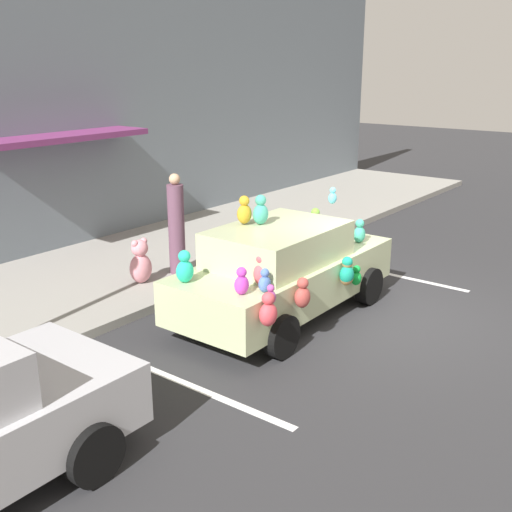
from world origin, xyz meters
TOP-DOWN VIEW (x-y plane):
  - ground_plane at (0.00, 0.00)m, footprint 60.00×60.00m
  - sidewalk at (0.00, 5.00)m, footprint 24.00×4.00m
  - storefront_building at (-0.01, 7.14)m, footprint 24.00×1.25m
  - parking_stripe_front at (1.99, 1.00)m, footprint 0.12×3.60m
  - parking_stripe_rear at (-3.62, 1.00)m, footprint 0.12×3.60m
  - plush_covered_car at (-1.00, 1.23)m, footprint 4.18×2.02m
  - teddy_bear_on_sidewalk at (-1.59, 3.97)m, footprint 0.43×0.36m
  - pedestrian_near_shopfront at (-0.77, 3.85)m, footprint 0.31×0.31m

SIDE VIEW (x-z plane):
  - ground_plane at x=0.00m, z-range 0.00..0.00m
  - parking_stripe_front at x=1.99m, z-range 0.00..0.01m
  - parking_stripe_rear at x=-3.62m, z-range 0.00..0.01m
  - sidewalk at x=0.00m, z-range 0.00..0.15m
  - teddy_bear_on_sidewalk at x=-1.59m, z-range 0.12..0.94m
  - plush_covered_car at x=-1.00m, z-range -0.21..1.82m
  - pedestrian_near_shopfront at x=-0.77m, z-range 0.10..1.99m
  - storefront_building at x=-0.01m, z-range -0.01..6.39m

